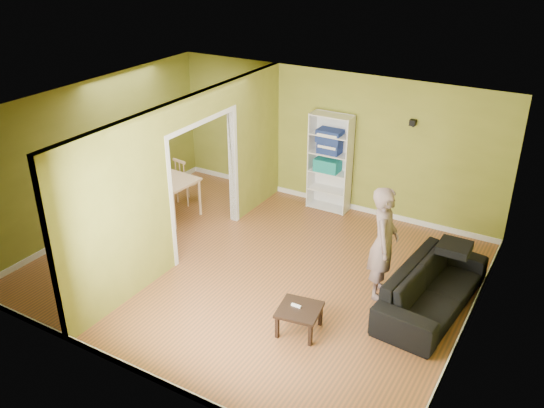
{
  "coord_description": "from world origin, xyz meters",
  "views": [
    {
      "loc": [
        4.14,
        -6.56,
        4.91
      ],
      "look_at": [
        0.2,
        0.2,
        1.1
      ],
      "focal_mm": 38.0,
      "sensor_mm": 36.0,
      "label": 1
    }
  ],
  "objects_px": {
    "dining_table": "(164,182)",
    "coffee_table": "(299,312)",
    "chair_near": "(146,202)",
    "person": "(384,234)",
    "chair_left": "(136,181)",
    "chair_far": "(187,180)",
    "sofa": "(434,282)",
    "bookshelf": "(331,162)"
  },
  "relations": [
    {
      "from": "dining_table",
      "to": "coffee_table",
      "type": "bearing_deg",
      "value": -25.57
    },
    {
      "from": "chair_near",
      "to": "coffee_table",
      "type": "bearing_deg",
      "value": -32.83
    },
    {
      "from": "person",
      "to": "chair_left",
      "type": "bearing_deg",
      "value": 69.28
    },
    {
      "from": "person",
      "to": "chair_near",
      "type": "bearing_deg",
      "value": 76.43
    },
    {
      "from": "person",
      "to": "chair_far",
      "type": "distance_m",
      "value": 4.52
    },
    {
      "from": "person",
      "to": "chair_far",
      "type": "bearing_deg",
      "value": 60.72
    },
    {
      "from": "chair_left",
      "to": "sofa",
      "type": "bearing_deg",
      "value": 67.49
    },
    {
      "from": "chair_left",
      "to": "person",
      "type": "bearing_deg",
      "value": 66.42
    },
    {
      "from": "person",
      "to": "chair_far",
      "type": "xyz_separation_m",
      "value": [
        -4.35,
        1.07,
        -0.53
      ]
    },
    {
      "from": "coffee_table",
      "to": "dining_table",
      "type": "relative_size",
      "value": 0.46
    },
    {
      "from": "coffee_table",
      "to": "chair_far",
      "type": "distance_m",
      "value": 4.48
    },
    {
      "from": "dining_table",
      "to": "chair_near",
      "type": "relative_size",
      "value": 1.19
    },
    {
      "from": "sofa",
      "to": "chair_near",
      "type": "distance_m",
      "value": 5.08
    },
    {
      "from": "sofa",
      "to": "chair_far",
      "type": "height_order",
      "value": "chair_far"
    },
    {
      "from": "person",
      "to": "bookshelf",
      "type": "bearing_deg",
      "value": 24.21
    },
    {
      "from": "bookshelf",
      "to": "chair_left",
      "type": "relative_size",
      "value": 1.82
    },
    {
      "from": "chair_near",
      "to": "dining_table",
      "type": "bearing_deg",
      "value": 81.78
    },
    {
      "from": "sofa",
      "to": "bookshelf",
      "type": "bearing_deg",
      "value": 55.5
    },
    {
      "from": "sofa",
      "to": "coffee_table",
      "type": "height_order",
      "value": "sofa"
    },
    {
      "from": "sofa",
      "to": "chair_far",
      "type": "relative_size",
      "value": 2.38
    },
    {
      "from": "sofa",
      "to": "chair_left",
      "type": "height_order",
      "value": "chair_left"
    },
    {
      "from": "bookshelf",
      "to": "chair_left",
      "type": "xyz_separation_m",
      "value": [
        -3.23,
        -1.78,
        -0.42
      ]
    },
    {
      "from": "bookshelf",
      "to": "chair_far",
      "type": "height_order",
      "value": "bookshelf"
    },
    {
      "from": "dining_table",
      "to": "person",
      "type": "bearing_deg",
      "value": -5.58
    },
    {
      "from": "bookshelf",
      "to": "chair_far",
      "type": "relative_size",
      "value": 1.99
    },
    {
      "from": "chair_left",
      "to": "chair_far",
      "type": "height_order",
      "value": "chair_left"
    },
    {
      "from": "coffee_table",
      "to": "chair_near",
      "type": "height_order",
      "value": "chair_near"
    },
    {
      "from": "bookshelf",
      "to": "chair_far",
      "type": "bearing_deg",
      "value": -154.56
    },
    {
      "from": "person",
      "to": "chair_left",
      "type": "relative_size",
      "value": 1.95
    },
    {
      "from": "coffee_table",
      "to": "chair_near",
      "type": "relative_size",
      "value": 0.54
    },
    {
      "from": "chair_left",
      "to": "chair_near",
      "type": "height_order",
      "value": "chair_left"
    },
    {
      "from": "person",
      "to": "sofa",
      "type": "bearing_deg",
      "value": -102.39
    },
    {
      "from": "dining_table",
      "to": "chair_left",
      "type": "height_order",
      "value": "chair_left"
    },
    {
      "from": "person",
      "to": "dining_table",
      "type": "xyz_separation_m",
      "value": [
        -4.38,
        0.43,
        -0.34
      ]
    },
    {
      "from": "sofa",
      "to": "bookshelf",
      "type": "distance_m",
      "value": 3.47
    },
    {
      "from": "person",
      "to": "coffee_table",
      "type": "relative_size",
      "value": 3.67
    },
    {
      "from": "sofa",
      "to": "chair_far",
      "type": "xyz_separation_m",
      "value": [
        -5.11,
        1.03,
        0.04
      ]
    },
    {
      "from": "dining_table",
      "to": "chair_near",
      "type": "bearing_deg",
      "value": -83.8
    },
    {
      "from": "sofa",
      "to": "person",
      "type": "xyz_separation_m",
      "value": [
        -0.76,
        -0.04,
        0.58
      ]
    },
    {
      "from": "coffee_table",
      "to": "chair_far",
      "type": "bearing_deg",
      "value": 146.83
    },
    {
      "from": "bookshelf",
      "to": "coffee_table",
      "type": "bearing_deg",
      "value": -70.86
    },
    {
      "from": "coffee_table",
      "to": "chair_left",
      "type": "xyz_separation_m",
      "value": [
        -4.49,
        1.85,
        0.2
      ]
    }
  ]
}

